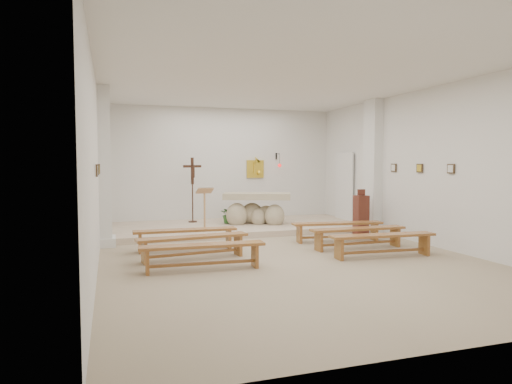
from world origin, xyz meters
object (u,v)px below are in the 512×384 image
object	(u,v)px
bench_left_second	(193,242)
bench_right_second	(358,233)
altar	(256,211)
bench_right_third	(383,240)
bench_left_third	(203,251)
lectern	(205,209)
bench_right_front	(337,227)
donation_pedestal	(361,215)
bench_left_front	(185,234)
crucifix_stand	(192,185)

from	to	relation	value
bench_left_second	bench_right_second	size ratio (longest dim) A/B	1.01
altar	bench_right_third	size ratio (longest dim) A/B	0.91
bench_right_second	bench_left_third	world-z (taller)	same
altar	lectern	world-z (taller)	lectern
bench_right_third	bench_left_third	bearing A→B (deg)	-176.80
altar	bench_right_front	xyz separation A→B (m)	(1.20, -2.48, -0.17)
lectern	bench_right_third	distance (m)	4.51
lectern	donation_pedestal	bearing A→B (deg)	-16.18
altar	bench_left_second	bearing A→B (deg)	-103.44
lectern	bench_left_front	bearing A→B (deg)	-117.33
crucifix_stand	bench_left_third	size ratio (longest dim) A/B	0.85
bench_right_front	donation_pedestal	bearing A→B (deg)	41.95
crucifix_stand	bench_left_front	xyz separation A→B (m)	(-0.75, -3.37, -0.87)
bench_right_front	bench_right_second	bearing A→B (deg)	-83.14
bench_right_third	lectern	bearing A→B (deg)	131.89
donation_pedestal	bench_right_second	world-z (taller)	donation_pedestal
bench_left_front	bench_left_third	distance (m)	1.86
crucifix_stand	bench_left_third	distance (m)	5.35
bench_right_second	bench_right_third	distance (m)	0.93
bench_left_second	bench_right_front	bearing A→B (deg)	7.51
lectern	crucifix_stand	world-z (taller)	crucifix_stand
bench_right_third	bench_left_second	bearing A→B (deg)	168.59
lectern	bench_left_second	world-z (taller)	lectern
donation_pedestal	bench_left_third	world-z (taller)	donation_pedestal
crucifix_stand	bench_right_front	size ratio (longest dim) A/B	0.85
donation_pedestal	bench_left_front	distance (m)	4.69
bench_right_front	bench_right_second	world-z (taller)	same
bench_right_second	bench_left_third	distance (m)	3.68
altar	crucifix_stand	size ratio (longest dim) A/B	1.07
bench_right_third	altar	bearing A→B (deg)	108.66
lectern	bench_right_third	size ratio (longest dim) A/B	0.51
bench_left_front	altar	bearing A→B (deg)	47.71
lectern	bench_right_second	size ratio (longest dim) A/B	0.52
crucifix_stand	bench_right_third	world-z (taller)	crucifix_stand
bench_right_second	bench_left_third	bearing A→B (deg)	-165.32
crucifix_stand	bench_right_front	xyz separation A→B (m)	(2.82, -3.37, -0.87)
altar	bench_left_third	distance (m)	4.94
bench_right_second	altar	bearing A→B (deg)	109.46
bench_left_third	donation_pedestal	bearing A→B (deg)	31.64
bench_left_third	crucifix_stand	bearing A→B (deg)	84.14
bench_right_second	bench_left_front	bearing A→B (deg)	165.46
crucifix_stand	bench_left_second	world-z (taller)	crucifix_stand
lectern	bench_left_front	size ratio (longest dim) A/B	0.51
donation_pedestal	bench_right_second	xyz separation A→B (m)	(-1.07, -1.68, -0.17)
lectern	bench_left_third	distance (m)	3.61
lectern	bench_left_second	distance (m)	2.71
donation_pedestal	crucifix_stand	bearing A→B (deg)	147.20
bench_left_second	bench_right_second	distance (m)	3.56
bench_left_front	bench_right_front	world-z (taller)	same
bench_right_front	bench_right_second	xyz separation A→B (m)	(0.00, -0.93, 0.00)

